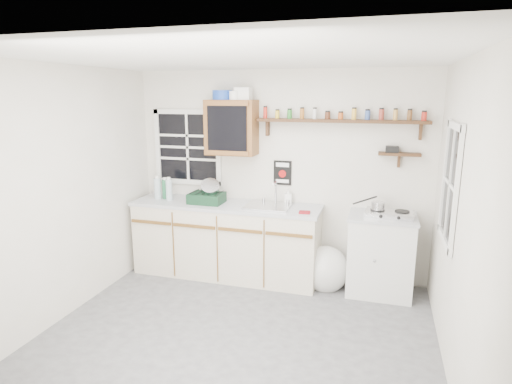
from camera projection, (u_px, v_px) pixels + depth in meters
room at (236, 207)px, 3.73m from camera, size 3.64×3.24×2.54m
main_cabinet at (226, 239)px, 5.28m from camera, size 2.31×0.63×0.92m
right_cabinet at (380, 254)px, 4.80m from camera, size 0.73×0.57×0.91m
sink at (269, 206)px, 5.03m from camera, size 0.52×0.44×0.29m
upper_cabinet at (231, 128)px, 5.10m from camera, size 0.60×0.32×0.65m
upper_cabinet_clutter at (231, 95)px, 5.02m from camera, size 0.47×0.24×0.14m
spice_shelf at (341, 120)px, 4.79m from camera, size 1.91×0.18×0.35m
secondary_shelf at (397, 153)px, 4.71m from camera, size 0.45×0.16×0.24m
warning_sign at (283, 173)px, 5.19m from camera, size 0.22×0.02×0.30m
window_back at (188, 147)px, 5.48m from camera, size 0.93×0.03×0.98m
window_right at (451, 184)px, 3.71m from camera, size 0.03×0.78×1.08m
water_bottles at (163, 189)px, 5.38m from camera, size 0.26×0.15×0.29m
dish_rack at (208, 195)px, 5.19m from camera, size 0.41×0.32×0.31m
soap_bottle at (288, 196)px, 5.16m from camera, size 0.09×0.09×0.18m
rag at (305, 212)px, 4.76m from camera, size 0.13×0.11×0.02m
hotplate at (390, 214)px, 4.65m from camera, size 0.53×0.31×0.07m
saucepan at (377, 206)px, 4.68m from camera, size 0.35×0.22×0.16m
trash_bag at (326, 269)px, 4.97m from camera, size 0.47×0.43×0.54m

